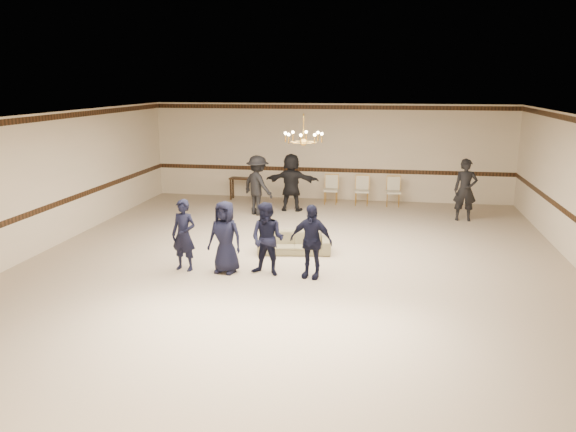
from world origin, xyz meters
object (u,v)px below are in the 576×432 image
(boy_d, at_px, (311,241))
(adult_left, at_px, (258,185))
(adult_mid, at_px, (291,182))
(boy_c, at_px, (267,239))
(chandelier, at_px, (304,128))
(banquet_chair_right, at_px, (393,192))
(console_table, at_px, (243,189))
(boy_a, at_px, (184,235))
(settee, at_px, (294,243))
(adult_right, at_px, (465,190))
(banquet_chair_mid, at_px, (362,191))
(boy_b, at_px, (225,237))
(banquet_chair_left, at_px, (331,190))

(boy_d, height_order, adult_left, adult_left)
(adult_mid, bearing_deg, boy_d, 104.07)
(boy_c, height_order, boy_d, same)
(chandelier, bearing_deg, banquet_chair_right, 67.75)
(boy_d, bearing_deg, adult_left, 125.35)
(adult_left, xyz_separation_m, console_table, (-1.00, 2.11, -0.52))
(banquet_chair_right, bearing_deg, boy_a, -127.19)
(settee, distance_m, console_table, 6.39)
(boy_d, bearing_deg, adult_right, 68.33)
(adult_right, bearing_deg, banquet_chair_right, 142.27)
(chandelier, distance_m, banquet_chair_right, 6.16)
(boy_c, distance_m, settee, 1.72)
(boy_a, distance_m, banquet_chair_right, 8.44)
(boy_d, bearing_deg, console_table, 125.83)
(adult_left, distance_m, banquet_chair_mid, 3.58)
(boy_d, xyz_separation_m, settee, (-0.61, 1.61, -0.52))
(boy_c, bearing_deg, adult_mid, 107.52)
(boy_b, bearing_deg, settee, 64.49)
(boy_b, relative_size, adult_right, 0.86)
(adult_left, xyz_separation_m, adult_right, (6.00, 0.30, 0.00))
(settee, distance_m, banquet_chair_left, 5.60)
(boy_d, height_order, banquet_chair_right, boy_d)
(boy_b, relative_size, boy_d, 1.00)
(boy_b, bearing_deg, chandelier, 66.45)
(settee, height_order, adult_right, adult_right)
(chandelier, relative_size, adult_mid, 0.53)
(banquet_chair_left, relative_size, console_table, 1.06)
(boy_b, xyz_separation_m, boy_d, (1.80, 0.00, 0.00))
(chandelier, bearing_deg, banquet_chair_mid, 77.68)
(chandelier, bearing_deg, settee, -114.04)
(adult_mid, relative_size, adult_right, 1.00)
(adult_mid, xyz_separation_m, banquet_chair_right, (3.10, 1.21, -0.42))
(boy_c, bearing_deg, adult_left, 117.57)
(settee, height_order, adult_left, adult_left)
(adult_right, relative_size, console_table, 2.01)
(chandelier, height_order, banquet_chair_right, chandelier)
(adult_mid, bearing_deg, boy_b, 87.10)
(boy_a, height_order, adult_right, adult_right)
(boy_c, bearing_deg, banquet_chair_right, 82.84)
(boy_b, distance_m, banquet_chair_right, 8.01)
(settee, height_order, banquet_chair_left, banquet_chair_left)
(banquet_chair_right, bearing_deg, chandelier, -118.06)
(boy_b, distance_m, boy_d, 1.80)
(chandelier, distance_m, settee, 2.66)
(adult_left, relative_size, banquet_chair_left, 1.91)
(boy_b, height_order, banquet_chair_mid, boy_b)
(boy_c, bearing_deg, chandelier, 89.78)
(banquet_chair_mid, bearing_deg, banquet_chair_right, -4.62)
(boy_d, xyz_separation_m, adult_right, (3.69, 5.59, 0.13))
(adult_mid, height_order, banquet_chair_mid, adult_mid)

